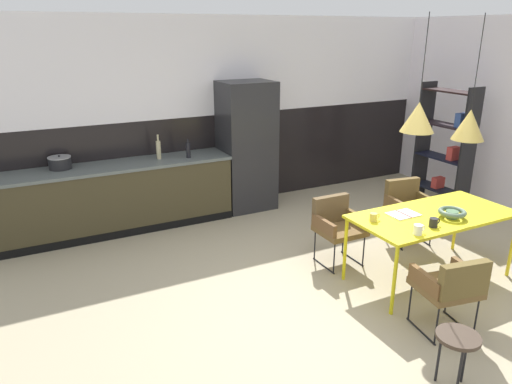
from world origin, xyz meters
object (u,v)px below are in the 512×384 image
at_px(fruit_bowl, 452,213).
at_px(mug_tall_blue, 374,217).
at_px(armchair_by_stool, 407,202).
at_px(pendant_lamp_over_table_near, 418,117).
at_px(mug_dark_espresso, 418,229).
at_px(bottle_oil_tall, 159,149).
at_px(side_stool, 458,341).
at_px(armchair_head_of_table, 336,221).
at_px(open_book, 403,214).
at_px(bottle_wine_green, 188,150).
at_px(pendant_lamp_over_table_far, 469,125).
at_px(dining_table, 433,218).
at_px(refrigerator_column, 247,146).
at_px(open_shelf_unit, 446,146).
at_px(cooking_pot, 60,163).
at_px(mug_white_ceramic, 434,222).
at_px(armchair_corner_seat, 452,284).

relative_size(fruit_bowl, mug_tall_blue, 2.39).
height_order(armchair_by_stool, pendant_lamp_over_table_near, pendant_lamp_over_table_near).
height_order(armchair_by_stool, mug_dark_espresso, mug_dark_espresso).
relative_size(bottle_oil_tall, side_stool, 0.73).
distance_m(armchair_head_of_table, open_book, 0.78).
distance_m(bottle_wine_green, pendant_lamp_over_table_near, 3.13).
bearing_deg(mug_tall_blue, pendant_lamp_over_table_far, -7.06).
height_order(dining_table, mug_tall_blue, mug_tall_blue).
relative_size(refrigerator_column, open_shelf_unit, 1.03).
relative_size(bottle_oil_tall, open_shelf_unit, 0.18).
bearing_deg(cooking_pot, dining_table, -41.81).
bearing_deg(mug_dark_espresso, bottle_oil_tall, 115.92).
relative_size(mug_white_ceramic, open_shelf_unit, 0.07).
bearing_deg(armchair_by_stool, refrigerator_column, -49.09).
height_order(bottle_wine_green, side_stool, bottle_wine_green).
bearing_deg(refrigerator_column, open_shelf_unit, -25.50).
height_order(dining_table, open_book, open_book).
relative_size(armchair_corner_seat, bottle_oil_tall, 2.26).
xyz_separation_m(dining_table, cooking_pot, (-3.30, 2.95, 0.28)).
bearing_deg(pendant_lamp_over_table_far, armchair_by_stool, 80.88).
relative_size(mug_dark_espresso, pendant_lamp_over_table_near, 0.12).
bearing_deg(refrigerator_column, mug_tall_blue, -88.06).
height_order(armchair_corner_seat, open_shelf_unit, open_shelf_unit).
xyz_separation_m(dining_table, armchair_head_of_table, (-0.64, 0.78, -0.20)).
bearing_deg(pendant_lamp_over_table_far, mug_white_ceramic, -157.68).
bearing_deg(mug_dark_espresso, pendant_lamp_over_table_far, 19.79).
distance_m(open_book, side_stool, 1.67).
distance_m(open_book, open_shelf_unit, 2.61).
bearing_deg(armchair_head_of_table, dining_table, 129.84).
xyz_separation_m(refrigerator_column, bottle_wine_green, (-0.92, -0.09, 0.07)).
xyz_separation_m(bottle_wine_green, pendant_lamp_over_table_near, (1.35, -2.72, 0.76)).
bearing_deg(bottle_wine_green, pendant_lamp_over_table_far, -53.33).
xyz_separation_m(refrigerator_column, cooking_pot, (-2.52, 0.12, 0.04)).
distance_m(mug_white_ceramic, side_stool, 1.40).
bearing_deg(bottle_wine_green, open_book, -61.94).
height_order(armchair_by_stool, armchair_corner_seat, armchair_by_stool).
distance_m(armchair_by_stool, cooking_pot, 4.34).
xyz_separation_m(mug_white_ceramic, pendant_lamp_over_table_far, (0.61, 0.25, 0.85)).
bearing_deg(cooking_pot, bottle_oil_tall, -4.00).
height_order(armchair_corner_seat, armchair_head_of_table, armchair_head_of_table).
bearing_deg(armchair_head_of_table, mug_white_ceramic, 110.75).
relative_size(dining_table, side_stool, 3.82).
relative_size(armchair_corner_seat, mug_white_ceramic, 5.96).
bearing_deg(pendant_lamp_over_table_near, cooking_pot, 135.29).
height_order(mug_tall_blue, bottle_oil_tall, bottle_oil_tall).
bearing_deg(bottle_oil_tall, armchair_by_stool, -38.27).
distance_m(mug_tall_blue, pendant_lamp_over_table_far, 1.34).
bearing_deg(pendant_lamp_over_table_near, mug_dark_espresso, -118.63).
height_order(dining_table, bottle_wine_green, bottle_wine_green).
xyz_separation_m(open_book, pendant_lamp_over_table_far, (0.64, -0.12, 0.89)).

